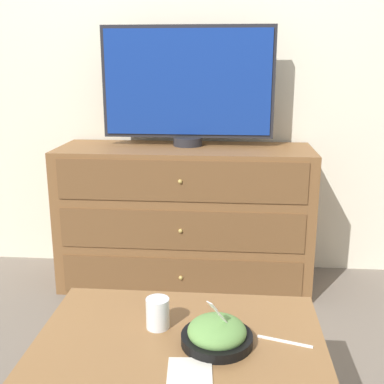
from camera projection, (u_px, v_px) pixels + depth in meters
ground_plane at (185, 263)px, 3.25m from camera, size 12.00×12.00×0.00m
wall_back at (185, 64)px, 2.94m from camera, size 12.00×0.05×2.60m
dresser at (185, 217)px, 2.88m from camera, size 1.47×0.51×0.84m
tv at (188, 85)px, 2.74m from camera, size 0.99×0.17×0.68m
coffee_table at (180, 353)px, 1.58m from camera, size 0.94×0.63×0.45m
takeout_bowl at (217, 334)px, 1.52m from camera, size 0.23×0.23×0.18m
drink_cup at (158, 315)px, 1.61m from camera, size 0.08×0.08×0.10m
napkin at (190, 371)px, 1.39m from camera, size 0.14×0.14×0.00m
knife at (285, 341)px, 1.54m from camera, size 0.17×0.06×0.01m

